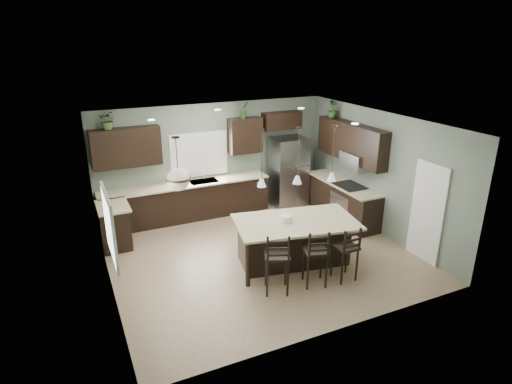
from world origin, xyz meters
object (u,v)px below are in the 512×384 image
(kitchen_island, at_px, (295,242))
(plant_back_left, at_px, (108,120))
(bar_stool_left, at_px, (277,262))
(bar_stool_right, at_px, (345,253))
(refrigerator, at_px, (288,172))
(serving_dish, at_px, (286,219))
(bar_stool_center, at_px, (315,257))

(kitchen_island, bearing_deg, plant_back_left, 143.70)
(bar_stool_left, relative_size, bar_stool_right, 1.08)
(refrigerator, distance_m, serving_dish, 3.29)
(refrigerator, relative_size, plant_back_left, 4.40)
(bar_stool_right, bearing_deg, serving_dish, 128.36)
(kitchen_island, xyz_separation_m, bar_stool_center, (-0.06, -0.84, 0.11))
(bar_stool_left, xyz_separation_m, bar_stool_center, (0.74, -0.09, -0.02))
(bar_stool_left, bearing_deg, bar_stool_right, 15.83)
(refrigerator, distance_m, bar_stool_center, 4.04)
(serving_dish, xyz_separation_m, bar_stool_right, (0.74, -0.95, -0.44))
(bar_stool_right, bearing_deg, kitchen_island, 121.21)
(kitchen_island, bearing_deg, bar_stool_center, -83.75)
(refrigerator, distance_m, kitchen_island, 3.26)
(kitchen_island, bearing_deg, bar_stool_right, -48.58)
(kitchen_island, height_order, bar_stool_left, bar_stool_left)
(kitchen_island, height_order, bar_stool_center, bar_stool_center)
(bar_stool_left, xyz_separation_m, bar_stool_right, (1.35, -0.16, -0.04))
(bar_stool_center, relative_size, bar_stool_right, 1.03)
(refrigerator, height_order, bar_stool_right, refrigerator)
(bar_stool_right, distance_m, plant_back_left, 5.77)
(kitchen_island, distance_m, bar_stool_right, 1.07)
(refrigerator, relative_size, bar_stool_center, 1.62)
(bar_stool_center, bearing_deg, bar_stool_left, -169.84)
(serving_dish, bearing_deg, refrigerator, 60.39)
(refrigerator, distance_m, bar_stool_right, 3.93)
(kitchen_island, distance_m, serving_dish, 0.57)
(plant_back_left, bearing_deg, refrigerator, -3.64)
(bar_stool_left, bearing_deg, serving_dish, 74.96)
(bar_stool_center, bearing_deg, serving_dish, 115.39)
(refrigerator, relative_size, serving_dish, 7.71)
(refrigerator, distance_m, plant_back_left, 4.72)
(refrigerator, xyz_separation_m, bar_stool_right, (-0.88, -3.81, -0.37))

